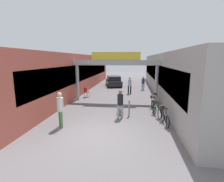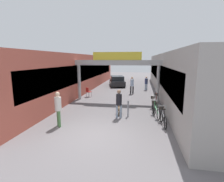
{
  "view_description": "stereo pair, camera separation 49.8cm",
  "coord_description": "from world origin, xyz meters",
  "px_view_note": "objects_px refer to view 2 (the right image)",
  "views": [
    {
      "loc": [
        1.51,
        -7.51,
        3.49
      ],
      "look_at": [
        0.0,
        4.39,
        1.3
      ],
      "focal_mm": 28.0,
      "sensor_mm": 36.0,
      "label": 1
    },
    {
      "loc": [
        2.0,
        -7.44,
        3.49
      ],
      "look_at": [
        0.0,
        4.39,
        1.3
      ],
      "focal_mm": 28.0,
      "sensor_mm": 36.0,
      "label": 2
    }
  ],
  "objects_px": {
    "dog_on_leash": "(119,109)",
    "parked_car_black": "(117,81)",
    "pedestrian_elderly_walking": "(146,82)",
    "pedestrian_carrying_crate": "(132,84)",
    "cafe_chair_red_nearer": "(88,91)",
    "bicycle_green_second": "(156,110)",
    "bollard_post_metal": "(128,108)",
    "pedestrian_companion": "(58,107)",
    "bicycle_silver_third": "(153,104)",
    "pedestrian_with_dog": "(119,102)",
    "bicycle_red_farthest": "(156,100)",
    "bicycle_black_nearest": "(163,117)"
  },
  "relations": [
    {
      "from": "dog_on_leash",
      "to": "bollard_post_metal",
      "type": "xyz_separation_m",
      "value": [
        0.61,
        -0.34,
        0.17
      ]
    },
    {
      "from": "pedestrian_companion",
      "to": "bicycle_red_farthest",
      "type": "bearing_deg",
      "value": 42.89
    },
    {
      "from": "bicycle_red_farthest",
      "to": "pedestrian_with_dog",
      "type": "bearing_deg",
      "value": -127.68
    },
    {
      "from": "pedestrian_with_dog",
      "to": "parked_car_black",
      "type": "relative_size",
      "value": 0.4
    },
    {
      "from": "pedestrian_companion",
      "to": "parked_car_black",
      "type": "relative_size",
      "value": 0.43
    },
    {
      "from": "bicycle_black_nearest",
      "to": "bicycle_red_farthest",
      "type": "bearing_deg",
      "value": 91.1
    },
    {
      "from": "pedestrian_with_dog",
      "to": "pedestrian_carrying_crate",
      "type": "height_order",
      "value": "pedestrian_carrying_crate"
    },
    {
      "from": "bicycle_red_farthest",
      "to": "bollard_post_metal",
      "type": "height_order",
      "value": "bollard_post_metal"
    },
    {
      "from": "bicycle_green_second",
      "to": "parked_car_black",
      "type": "bearing_deg",
      "value": 108.67
    },
    {
      "from": "pedestrian_with_dog",
      "to": "bicycle_black_nearest",
      "type": "xyz_separation_m",
      "value": [
        2.48,
        -0.7,
        -0.55
      ]
    },
    {
      "from": "pedestrian_elderly_walking",
      "to": "pedestrian_carrying_crate",
      "type": "bearing_deg",
      "value": -120.84
    },
    {
      "from": "pedestrian_companion",
      "to": "pedestrian_elderly_walking",
      "type": "bearing_deg",
      "value": 68.14
    },
    {
      "from": "bicycle_green_second",
      "to": "bicycle_silver_third",
      "type": "xyz_separation_m",
      "value": [
        -0.07,
        1.42,
        0.0
      ]
    },
    {
      "from": "bicycle_silver_third",
      "to": "bicycle_red_farthest",
      "type": "bearing_deg",
      "value": 76.04
    },
    {
      "from": "pedestrian_with_dog",
      "to": "bollard_post_metal",
      "type": "height_order",
      "value": "pedestrian_with_dog"
    },
    {
      "from": "pedestrian_with_dog",
      "to": "pedestrian_companion",
      "type": "height_order",
      "value": "pedestrian_companion"
    },
    {
      "from": "pedestrian_with_dog",
      "to": "bicycle_green_second",
      "type": "distance_m",
      "value": 2.35
    },
    {
      "from": "pedestrian_with_dog",
      "to": "bollard_post_metal",
      "type": "relative_size",
      "value": 1.68
    },
    {
      "from": "pedestrian_companion",
      "to": "bicycle_black_nearest",
      "type": "xyz_separation_m",
      "value": [
        5.42,
        1.15,
        -0.63
      ]
    },
    {
      "from": "bicycle_green_second",
      "to": "bicycle_black_nearest",
      "type": "bearing_deg",
      "value": -77.89
    },
    {
      "from": "bicycle_green_second",
      "to": "bicycle_red_farthest",
      "type": "height_order",
      "value": "same"
    },
    {
      "from": "parked_car_black",
      "to": "pedestrian_elderly_walking",
      "type": "bearing_deg",
      "value": -35.44
    },
    {
      "from": "pedestrian_with_dog",
      "to": "cafe_chair_red_nearer",
      "type": "distance_m",
      "value": 6.53
    },
    {
      "from": "pedestrian_companion",
      "to": "pedestrian_carrying_crate",
      "type": "height_order",
      "value": "pedestrian_companion"
    },
    {
      "from": "pedestrian_with_dog",
      "to": "pedestrian_elderly_walking",
      "type": "height_order",
      "value": "pedestrian_with_dog"
    },
    {
      "from": "dog_on_leash",
      "to": "bicycle_silver_third",
      "type": "xyz_separation_m",
      "value": [
        2.22,
        1.3,
        0.09
      ]
    },
    {
      "from": "bicycle_red_farthest",
      "to": "cafe_chair_red_nearer",
      "type": "xyz_separation_m",
      "value": [
        -6.01,
        2.31,
        0.1
      ]
    },
    {
      "from": "pedestrian_with_dog",
      "to": "pedestrian_carrying_crate",
      "type": "distance_m",
      "value": 7.58
    },
    {
      "from": "pedestrian_companion",
      "to": "bicycle_silver_third",
      "type": "height_order",
      "value": "pedestrian_companion"
    },
    {
      "from": "bollard_post_metal",
      "to": "cafe_chair_red_nearer",
      "type": "bearing_deg",
      "value": 129.17
    },
    {
      "from": "pedestrian_elderly_walking",
      "to": "bicycle_black_nearest",
      "type": "xyz_separation_m",
      "value": [
        0.65,
        -10.75,
        -0.45
      ]
    },
    {
      "from": "bicycle_red_farthest",
      "to": "pedestrian_elderly_walking",
      "type": "bearing_deg",
      "value": 94.77
    },
    {
      "from": "bicycle_black_nearest",
      "to": "parked_car_black",
      "type": "distance_m",
      "value": 14.08
    },
    {
      "from": "pedestrian_carrying_crate",
      "to": "bollard_post_metal",
      "type": "relative_size",
      "value": 1.7
    },
    {
      "from": "pedestrian_with_dog",
      "to": "pedestrian_elderly_walking",
      "type": "xyz_separation_m",
      "value": [
        1.83,
        10.05,
        -0.1
      ]
    },
    {
      "from": "bicycle_black_nearest",
      "to": "pedestrian_elderly_walking",
      "type": "bearing_deg",
      "value": 93.47
    },
    {
      "from": "pedestrian_with_dog",
      "to": "pedestrian_elderly_walking",
      "type": "distance_m",
      "value": 10.21
    },
    {
      "from": "cafe_chair_red_nearer",
      "to": "bicycle_green_second",
      "type": "bearing_deg",
      "value": -39.8
    },
    {
      "from": "pedestrian_with_dog",
      "to": "cafe_chair_red_nearer",
      "type": "bearing_deg",
      "value": 123.56
    },
    {
      "from": "bicycle_green_second",
      "to": "bicycle_silver_third",
      "type": "distance_m",
      "value": 1.42
    },
    {
      "from": "pedestrian_carrying_crate",
      "to": "bicycle_silver_third",
      "type": "relative_size",
      "value": 1.03
    },
    {
      "from": "cafe_chair_red_nearer",
      "to": "pedestrian_carrying_crate",
      "type": "bearing_deg",
      "value": 28.48
    },
    {
      "from": "dog_on_leash",
      "to": "parked_car_black",
      "type": "relative_size",
      "value": 0.18
    },
    {
      "from": "pedestrian_with_dog",
      "to": "bollard_post_metal",
      "type": "distance_m",
      "value": 0.79
    },
    {
      "from": "bicycle_silver_third",
      "to": "pedestrian_companion",
      "type": "bearing_deg",
      "value": -142.73
    },
    {
      "from": "cafe_chair_red_nearer",
      "to": "parked_car_black",
      "type": "bearing_deg",
      "value": 76.68
    },
    {
      "from": "pedestrian_carrying_crate",
      "to": "dog_on_leash",
      "type": "height_order",
      "value": "pedestrian_carrying_crate"
    },
    {
      "from": "bicycle_green_second",
      "to": "bicycle_silver_third",
      "type": "relative_size",
      "value": 0.99
    },
    {
      "from": "pedestrian_with_dog",
      "to": "cafe_chair_red_nearer",
      "type": "xyz_separation_m",
      "value": [
        -3.6,
        5.43,
        -0.45
      ]
    },
    {
      "from": "pedestrian_with_dog",
      "to": "dog_on_leash",
      "type": "relative_size",
      "value": 2.18
    }
  ]
}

